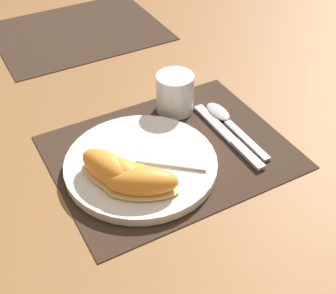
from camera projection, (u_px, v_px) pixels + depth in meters
ground_plane at (170, 152)px, 0.85m from camera, size 3.00×3.00×0.00m
placemat at (170, 152)px, 0.85m from camera, size 0.42×0.33×0.00m
placemat_far at (79, 31)px, 1.22m from camera, size 0.42×0.33×0.00m
plate at (141, 164)px, 0.81m from camera, size 0.27×0.27×0.02m
juice_glass at (175, 95)px, 0.92m from camera, size 0.07×0.07×0.08m
knife at (229, 137)px, 0.88m from camera, size 0.02×0.21×0.01m
spoon at (225, 119)px, 0.92m from camera, size 0.03×0.19×0.01m
fork at (142, 160)px, 0.80m from camera, size 0.16×0.14×0.00m
citrus_wedge_0 at (109, 170)px, 0.76m from camera, size 0.09×0.13×0.05m
citrus_wedge_1 at (120, 174)px, 0.75m from camera, size 0.10×0.12×0.05m
citrus_wedge_2 at (133, 176)px, 0.76m from camera, size 0.11×0.11×0.03m
citrus_wedge_3 at (142, 183)px, 0.74m from camera, size 0.13×0.11×0.04m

